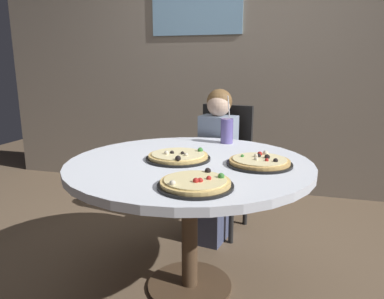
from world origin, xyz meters
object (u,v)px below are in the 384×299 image
(dining_table, at_px, (189,177))
(chair_wooden, at_px, (223,160))
(pizza_veggie, at_px, (178,156))
(soda_cup, at_px, (227,131))
(pizza_pepperoni, at_px, (196,183))
(diner_child, at_px, (214,172))
(pizza_cheese, at_px, (260,162))

(dining_table, height_order, chair_wooden, chair_wooden)
(chair_wooden, height_order, pizza_veggie, chair_wooden)
(soda_cup, bearing_deg, dining_table, -102.38)
(pizza_pepperoni, bearing_deg, chair_wooden, 95.68)
(pizza_veggie, bearing_deg, pizza_pepperoni, -63.24)
(dining_table, xyz_separation_m, chair_wooden, (0.02, 0.87, -0.13))
(dining_table, bearing_deg, pizza_pepperoni, -70.51)
(diner_child, bearing_deg, pizza_veggie, -94.40)
(pizza_cheese, distance_m, pizza_pepperoni, 0.47)
(diner_child, height_order, soda_cup, diner_child)
(pizza_cheese, height_order, soda_cup, soda_cup)
(pizza_veggie, distance_m, soda_cup, 0.52)
(chair_wooden, height_order, pizza_cheese, chair_wooden)
(dining_table, height_order, pizza_veggie, pizza_veggie)
(pizza_cheese, relative_size, soda_cup, 1.08)
(diner_child, relative_size, pizza_veggie, 3.13)
(dining_table, xyz_separation_m, pizza_pepperoni, (0.14, -0.40, 0.11))
(dining_table, relative_size, pizza_pepperoni, 4.05)
(soda_cup, bearing_deg, pizza_cheese, -62.13)
(chair_wooden, height_order, diner_child, diner_child)
(soda_cup, bearing_deg, chair_wooden, 104.20)
(diner_child, bearing_deg, pizza_cheese, -60.82)
(diner_child, distance_m, pizza_veggie, 0.74)
(chair_wooden, xyz_separation_m, pizza_veggie, (-0.08, -0.86, 0.24))
(pizza_pepperoni, height_order, soda_cup, soda_cup)
(chair_wooden, bearing_deg, pizza_veggie, -95.30)
(chair_wooden, distance_m, soda_cup, 0.49)
(diner_child, bearing_deg, pizza_pepperoni, -81.97)
(chair_wooden, bearing_deg, diner_child, -98.66)
(pizza_cheese, bearing_deg, pizza_pepperoni, -118.30)
(pizza_veggie, bearing_deg, diner_child, 85.60)
(dining_table, distance_m, pizza_veggie, 0.12)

